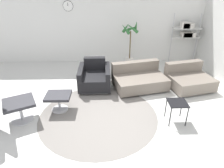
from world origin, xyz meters
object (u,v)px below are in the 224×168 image
Objects in this scene: couch_low at (139,79)px; couch_second at (188,80)px; ottoman at (58,98)px; shelf_unit at (187,31)px; side_table at (177,105)px; potted_plant at (130,47)px; armchair_red at (95,78)px.

couch_second is at bearing 164.56° from couch_low.
ottoman is 2.17m from couch_low.
couch_second is 2.03m from shelf_unit.
shelf_unit reaches higher than couch_low.
potted_plant reaches higher than side_table.
ottoman is at bearing -125.86° from potted_plant.
potted_plant is (-0.65, 2.96, 0.29)m from side_table.
couch_low is 1.60m from side_table.
armchair_red is at bearing -15.25° from couch_low.
ottoman is 0.43× the size of couch_second.
couch_second is at bearing 177.08° from armchair_red.
ottoman is 0.36× the size of couch_low.
ottoman is at bearing 14.91° from couch_low.
potted_plant is (1.07, 1.42, 0.42)m from armchair_red.
couch_second is 0.80× the size of potted_plant.
armchair_red reaches higher than side_table.
armchair_red is 0.56× the size of shelf_unit.
couch_low is at bearing -85.64° from potted_plant.
shelf_unit is at bearing -148.95° from couch_low.
armchair_red is 3.50m from shelf_unit.
couch_second is (2.50, -0.08, -0.04)m from armchair_red.
couch_second is at bearing 61.65° from side_table.
potted_plant is at bearing -127.97° from armchair_red.
potted_plant is 1.94m from shelf_unit.
potted_plant reaches higher than couch_second.
couch_low is at bearing 109.66° from side_table.
shelf_unit is (3.67, 2.76, 0.82)m from ottoman.
couch_second is (1.32, -0.05, 0.00)m from couch_low.
couch_low and couch_second have the same top height.
couch_low is 0.97× the size of potted_plant.
potted_plant is (-0.11, 1.46, 0.46)m from couch_low.
couch_low reaches higher than side_table.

